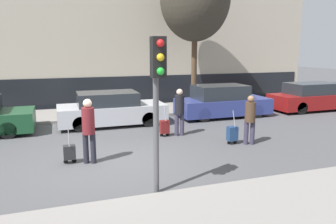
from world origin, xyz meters
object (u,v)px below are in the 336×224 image
object	(u,v)px
parked_car_1	(111,109)
pedestrian_left	(89,127)
pedestrian_center	(179,109)
traffic_light	(157,84)
parked_car_3	(313,97)
trolley_right	(232,134)
pedestrian_right	(250,117)
trolley_left	(69,152)
parked_car_2	(222,102)
trolley_center	(165,127)

from	to	relation	value
parked_car_1	pedestrian_left	distance (m)	4.63
pedestrian_center	traffic_light	size ratio (longest dim) A/B	0.51
parked_car_3	traffic_light	bearing A→B (deg)	-146.36
pedestrian_center	trolley_right	distance (m)	2.11
pedestrian_right	parked_car_1	bearing A→B (deg)	153.86
trolley_left	parked_car_2	bearing A→B (deg)	31.71
traffic_light	parked_car_2	bearing A→B (deg)	53.05
pedestrian_right	parked_car_2	bearing A→B (deg)	95.33
parked_car_1	trolley_left	xyz separation A→B (m)	(-1.83, -4.26, -0.33)
parked_car_1	trolley_left	distance (m)	4.65
trolley_center	trolley_right	bearing A→B (deg)	-42.11
parked_car_3	trolley_right	distance (m)	8.09
parked_car_2	pedestrian_right	distance (m)	4.50
trolley_left	traffic_light	distance (m)	3.79
trolley_left	trolley_right	distance (m)	5.15
parked_car_2	trolley_right	size ratio (longest dim) A/B	3.77
parked_car_1	parked_car_3	xyz separation A→B (m)	(10.30, 0.00, 0.01)
pedestrian_right	trolley_center	bearing A→B (deg)	163.60
pedestrian_left	pedestrian_center	distance (m)	3.88
parked_car_2	trolley_left	xyz separation A→B (m)	(-6.95, -4.29, -0.37)
parked_car_1	parked_car_2	size ratio (longest dim) A/B	1.01
trolley_right	pedestrian_left	bearing A→B (deg)	-175.58
pedestrian_center	pedestrian_right	size ratio (longest dim) A/B	1.05
parked_car_1	trolley_right	distance (m)	5.26
pedestrian_left	traffic_light	size ratio (longest dim) A/B	0.54
pedestrian_left	traffic_light	world-z (taller)	traffic_light
pedestrian_left	trolley_right	distance (m)	4.68
trolley_right	traffic_light	world-z (taller)	traffic_light
pedestrian_right	traffic_light	size ratio (longest dim) A/B	0.49
parked_car_1	trolley_left	size ratio (longest dim) A/B	4.13
trolley_center	parked_car_2	bearing A→B (deg)	34.36
parked_car_1	traffic_light	world-z (taller)	traffic_light
parked_car_1	trolley_right	size ratio (longest dim) A/B	3.81
parked_car_2	trolley_right	bearing A→B (deg)	-113.74
parked_car_3	pedestrian_right	bearing A→B (deg)	-146.58
pedestrian_left	pedestrian_center	size ratio (longest dim) A/B	1.05
parked_car_2	trolley_left	bearing A→B (deg)	-148.29
pedestrian_center	pedestrian_right	world-z (taller)	pedestrian_center
parked_car_2	pedestrian_left	world-z (taller)	pedestrian_left
parked_car_1	pedestrian_center	size ratio (longest dim) A/B	2.53
parked_car_2	parked_car_1	bearing A→B (deg)	-179.65
trolley_center	traffic_light	xyz separation A→B (m)	(-1.63, -4.50, 2.04)
pedestrian_left	trolley_center	world-z (taller)	pedestrian_left
pedestrian_left	pedestrian_right	size ratio (longest dim) A/B	1.10
parked_car_1	pedestrian_right	distance (m)	5.74
pedestrian_center	trolley_left	bearing A→B (deg)	-149.55
parked_car_3	trolley_right	bearing A→B (deg)	-149.79
parked_car_2	traffic_light	size ratio (longest dim) A/B	1.28
pedestrian_center	trolley_center	size ratio (longest dim) A/B	1.51
parked_car_1	trolley_center	xyz separation A→B (m)	(1.51, -2.44, -0.30)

